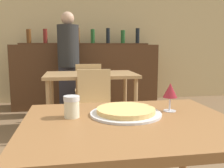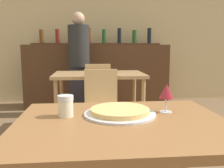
% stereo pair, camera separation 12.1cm
% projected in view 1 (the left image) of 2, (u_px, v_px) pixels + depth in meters
% --- Properties ---
extents(wall_back, '(8.00, 0.05, 2.80)m').
position_uv_depth(wall_back, '(84.00, 32.00, 5.02)').
color(wall_back, '#D1B784').
rests_on(wall_back, ground_plane).
extents(dining_table_near, '(1.05, 0.84, 0.75)m').
position_uv_depth(dining_table_near, '(130.00, 136.00, 1.24)').
color(dining_table_near, brown).
rests_on(dining_table_near, ground_plane).
extents(dining_table_far, '(1.19, 0.74, 0.76)m').
position_uv_depth(dining_table_far, '(91.00, 80.00, 3.30)').
color(dining_table_far, '#A87F51').
rests_on(dining_table_far, ground_plane).
extents(bar_counter, '(2.60, 0.56, 1.14)m').
position_uv_depth(bar_counter, '(86.00, 76.00, 4.65)').
color(bar_counter, '#4C2D19').
rests_on(bar_counter, ground_plane).
extents(bar_back_shelf, '(2.39, 0.24, 0.32)m').
position_uv_depth(bar_back_shelf, '(85.00, 41.00, 4.69)').
color(bar_back_shelf, '#4C2D19').
rests_on(bar_back_shelf, bar_counter).
extents(chair_far_side_front, '(0.40, 0.40, 0.85)m').
position_uv_depth(chair_far_side_front, '(95.00, 102.00, 2.80)').
color(chair_far_side_front, tan).
rests_on(chair_far_side_front, ground_plane).
extents(chair_far_side_back, '(0.40, 0.40, 0.85)m').
position_uv_depth(chair_far_side_back, '(88.00, 87.00, 3.85)').
color(chair_far_side_back, tan).
rests_on(chair_far_side_back, ground_plane).
extents(pizza_tray, '(0.38, 0.38, 0.04)m').
position_uv_depth(pizza_tray, '(126.00, 112.00, 1.33)').
color(pizza_tray, silver).
rests_on(pizza_tray, dining_table_near).
extents(cheese_shaker, '(0.08, 0.08, 0.11)m').
position_uv_depth(cheese_shaker, '(72.00, 107.00, 1.27)').
color(cheese_shaker, beige).
rests_on(cheese_shaker, dining_table_near).
extents(person_standing, '(0.34, 0.34, 1.65)m').
position_uv_depth(person_standing, '(69.00, 60.00, 3.98)').
color(person_standing, '#2D2D38').
rests_on(person_standing, ground_plane).
extents(wine_glass, '(0.08, 0.08, 0.16)m').
position_uv_depth(wine_glass, '(170.00, 91.00, 1.39)').
color(wine_glass, silver).
rests_on(wine_glass, dining_table_near).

